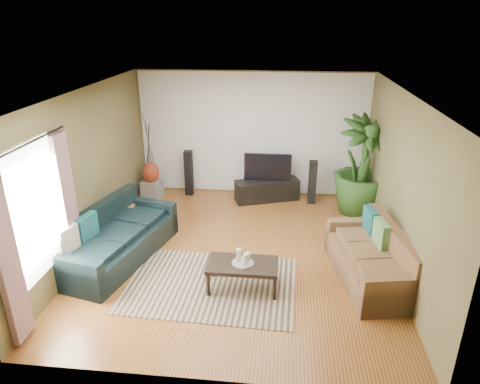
# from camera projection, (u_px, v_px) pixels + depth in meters

# --- Properties ---
(floor) EXTENTS (5.50, 5.50, 0.00)m
(floor) POSITION_uv_depth(u_px,v_px,m) (239.00, 253.00, 7.28)
(floor) COLOR #955B26
(floor) RESTS_ON ground
(ceiling) EXTENTS (5.50, 5.50, 0.00)m
(ceiling) POSITION_uv_depth(u_px,v_px,m) (239.00, 93.00, 6.24)
(ceiling) COLOR white
(ceiling) RESTS_ON ground
(wall_back) EXTENTS (5.00, 0.00, 5.00)m
(wall_back) POSITION_uv_depth(u_px,v_px,m) (252.00, 135.00, 9.28)
(wall_back) COLOR brown
(wall_back) RESTS_ON ground
(wall_front) EXTENTS (5.00, 0.00, 5.00)m
(wall_front) POSITION_uv_depth(u_px,v_px,m) (209.00, 277.00, 4.23)
(wall_front) COLOR brown
(wall_front) RESTS_ON ground
(wall_left) EXTENTS (0.00, 5.50, 5.50)m
(wall_left) POSITION_uv_depth(u_px,v_px,m) (87.00, 174.00, 7.00)
(wall_left) COLOR brown
(wall_left) RESTS_ON ground
(wall_right) EXTENTS (0.00, 5.50, 5.50)m
(wall_right) POSITION_uv_depth(u_px,v_px,m) (401.00, 185.00, 6.52)
(wall_right) COLOR brown
(wall_right) RESTS_ON ground
(backwall_panel) EXTENTS (4.90, 0.00, 4.90)m
(backwall_panel) POSITION_uv_depth(u_px,v_px,m) (252.00, 135.00, 9.28)
(backwall_panel) COLOR white
(backwall_panel) RESTS_ON ground
(window_pane) EXTENTS (0.00, 1.80, 1.80)m
(window_pane) POSITION_uv_depth(u_px,v_px,m) (34.00, 212.00, 5.51)
(window_pane) COLOR white
(window_pane) RESTS_ON ground
(curtain_near) EXTENTS (0.08, 0.35, 2.20)m
(curtain_near) POSITION_uv_depth(u_px,v_px,m) (7.00, 260.00, 4.92)
(curtain_near) COLOR gray
(curtain_near) RESTS_ON ground
(curtain_far) EXTENTS (0.08, 0.35, 2.20)m
(curtain_far) POSITION_uv_depth(u_px,v_px,m) (69.00, 206.00, 6.29)
(curtain_far) COLOR gray
(curtain_far) RESTS_ON ground
(curtain_rod) EXTENTS (0.03, 1.90, 0.03)m
(curtain_rod) POSITION_uv_depth(u_px,v_px,m) (25.00, 145.00, 5.16)
(curtain_rod) COLOR black
(curtain_rod) RESTS_ON ground
(sofa_left) EXTENTS (1.52, 2.49, 0.85)m
(sofa_left) POSITION_uv_depth(u_px,v_px,m) (117.00, 235.00, 6.99)
(sofa_left) COLOR black
(sofa_left) RESTS_ON floor
(sofa_right) EXTENTS (1.17, 2.00, 0.85)m
(sofa_right) POSITION_uv_depth(u_px,v_px,m) (370.00, 255.00, 6.41)
(sofa_right) COLOR brown
(sofa_right) RESTS_ON floor
(area_rug) EXTENTS (2.57, 1.86, 0.01)m
(area_rug) POSITION_uv_depth(u_px,v_px,m) (211.00, 284.00, 6.43)
(area_rug) COLOR tan
(area_rug) RESTS_ON floor
(coffee_table) EXTENTS (1.04, 0.57, 0.42)m
(coffee_table) POSITION_uv_depth(u_px,v_px,m) (243.00, 276.00, 6.28)
(coffee_table) COLOR black
(coffee_table) RESTS_ON floor
(candle_tray) EXTENTS (0.32, 0.32, 0.01)m
(candle_tray) POSITION_uv_depth(u_px,v_px,m) (243.00, 263.00, 6.20)
(candle_tray) COLOR gray
(candle_tray) RESTS_ON coffee_table
(candle_tall) EXTENTS (0.07, 0.07, 0.21)m
(candle_tall) POSITION_uv_depth(u_px,v_px,m) (239.00, 255.00, 6.19)
(candle_tall) COLOR beige
(candle_tall) RESTS_ON candle_tray
(candle_mid) EXTENTS (0.07, 0.07, 0.16)m
(candle_mid) POSITION_uv_depth(u_px,v_px,m) (245.00, 259.00, 6.12)
(candle_mid) COLOR beige
(candle_mid) RESTS_ON candle_tray
(candle_short) EXTENTS (0.07, 0.07, 0.13)m
(candle_short) POSITION_uv_depth(u_px,v_px,m) (248.00, 257.00, 6.22)
(candle_short) COLOR #F5E6CE
(candle_short) RESTS_ON candle_tray
(tv_stand) EXTENTS (1.43, 0.85, 0.46)m
(tv_stand) POSITION_uv_depth(u_px,v_px,m) (267.00, 190.00, 9.29)
(tv_stand) COLOR black
(tv_stand) RESTS_ON floor
(television) EXTENTS (1.01, 0.05, 0.59)m
(television) POSITION_uv_depth(u_px,v_px,m) (268.00, 167.00, 9.11)
(television) COLOR black
(television) RESTS_ON tv_stand
(speaker_left) EXTENTS (0.20, 0.22, 1.00)m
(speaker_left) POSITION_uv_depth(u_px,v_px,m) (189.00, 173.00, 9.52)
(speaker_left) COLOR black
(speaker_left) RESTS_ON floor
(speaker_right) EXTENTS (0.17, 0.19, 0.94)m
(speaker_right) POSITION_uv_depth(u_px,v_px,m) (312.00, 182.00, 9.08)
(speaker_right) COLOR black
(speaker_right) RESTS_ON floor
(potted_plant) EXTENTS (1.51, 1.51, 1.97)m
(potted_plant) POSITION_uv_depth(u_px,v_px,m) (362.00, 166.00, 8.47)
(potted_plant) COLOR #224717
(potted_plant) RESTS_ON floor
(plant_pot) EXTENTS (0.36, 0.36, 0.28)m
(plant_pot) POSITION_uv_depth(u_px,v_px,m) (358.00, 205.00, 8.79)
(plant_pot) COLOR black
(plant_pot) RESTS_ON floor
(pedestal) EXTENTS (0.45, 0.45, 0.39)m
(pedestal) POSITION_uv_depth(u_px,v_px,m) (152.00, 189.00, 9.46)
(pedestal) COLOR gray
(pedestal) RESTS_ON floor
(vase) EXTENTS (0.35, 0.35, 0.49)m
(vase) POSITION_uv_depth(u_px,v_px,m) (151.00, 173.00, 9.32)
(vase) COLOR maroon
(vase) RESTS_ON pedestal
(side_table) EXTENTS (0.54, 0.54, 0.53)m
(side_table) POSITION_uv_depth(u_px,v_px,m) (125.00, 215.00, 8.08)
(side_table) COLOR brown
(side_table) RESTS_ON floor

